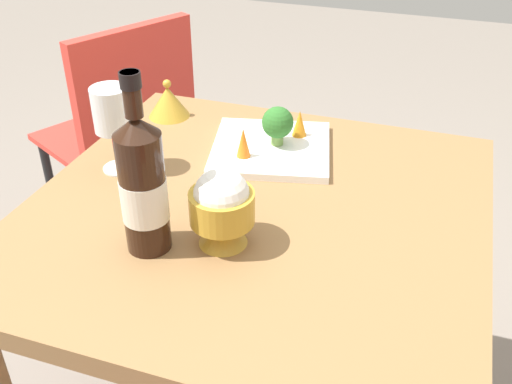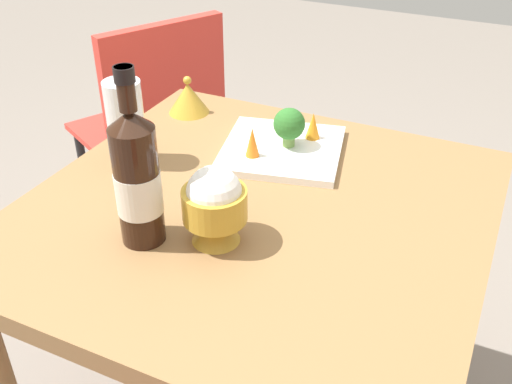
{
  "view_description": "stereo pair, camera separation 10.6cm",
  "coord_description": "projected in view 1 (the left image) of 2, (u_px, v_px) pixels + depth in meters",
  "views": [
    {
      "loc": [
        -0.88,
        -0.3,
        1.35
      ],
      "look_at": [
        0.0,
        0.0,
        0.76
      ],
      "focal_mm": 41.82,
      "sensor_mm": 36.0,
      "label": 1
    },
    {
      "loc": [
        -0.84,
        -0.4,
        1.35
      ],
      "look_at": [
        0.0,
        0.0,
        0.76
      ],
      "focal_mm": 41.82,
      "sensor_mm": 36.0,
      "label": 2
    }
  ],
  "objects": [
    {
      "name": "dining_table",
      "position": [
        256.0,
        244.0,
        1.17
      ],
      "size": [
        0.84,
        0.84,
        0.73
      ],
      "color": "olive",
      "rests_on": "ground_plane"
    },
    {
      "name": "chair_near_window",
      "position": [
        127.0,
        123.0,
        1.87
      ],
      "size": [
        0.54,
        0.54,
        0.85
      ],
      "rotation": [
        0.0,
        0.0,
        -0.48
      ],
      "color": "red",
      "rests_on": "ground_plane"
    },
    {
      "name": "wine_bottle",
      "position": [
        143.0,
        185.0,
        0.95
      ],
      "size": [
        0.08,
        0.08,
        0.31
      ],
      "color": "black",
      "rests_on": "dining_table"
    },
    {
      "name": "wine_glass",
      "position": [
        112.0,
        112.0,
        1.16
      ],
      "size": [
        0.08,
        0.08,
        0.18
      ],
      "color": "white",
      "rests_on": "dining_table"
    },
    {
      "name": "rice_bowl",
      "position": [
        222.0,
        206.0,
        0.98
      ],
      "size": [
        0.11,
        0.11,
        0.14
      ],
      "color": "gold",
      "rests_on": "dining_table"
    },
    {
      "name": "rice_bowl_lid",
      "position": [
        168.0,
        101.0,
        1.43
      ],
      "size": [
        0.1,
        0.1,
        0.09
      ],
      "color": "gold",
      "rests_on": "dining_table"
    },
    {
      "name": "serving_plate",
      "position": [
        271.0,
        148.0,
        1.29
      ],
      "size": [
        0.3,
        0.3,
        0.02
      ],
      "rotation": [
        0.0,
        0.0,
        0.22
      ],
      "color": "white",
      "rests_on": "dining_table"
    },
    {
      "name": "broccoli_floret",
      "position": [
        278.0,
        123.0,
        1.26
      ],
      "size": [
        0.07,
        0.07,
        0.09
      ],
      "color": "#729E4C",
      "rests_on": "serving_plate"
    },
    {
      "name": "carrot_garnish_left",
      "position": [
        243.0,
        142.0,
        1.23
      ],
      "size": [
        0.03,
        0.03,
        0.06
      ],
      "color": "orange",
      "rests_on": "serving_plate"
    },
    {
      "name": "carrot_garnish_right",
      "position": [
        300.0,
        123.0,
        1.31
      ],
      "size": [
        0.03,
        0.03,
        0.06
      ],
      "color": "orange",
      "rests_on": "serving_plate"
    }
  ]
}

